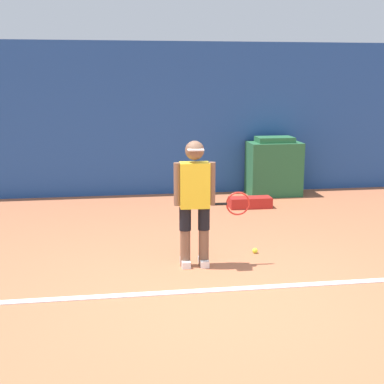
{
  "coord_description": "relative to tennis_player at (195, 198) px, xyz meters",
  "views": [
    {
      "loc": [
        -1.07,
        -5.05,
        2.2
      ],
      "look_at": [
        -0.15,
        1.12,
        0.85
      ],
      "focal_mm": 50.0,
      "sensor_mm": 36.0,
      "label": 1
    }
  ],
  "objects": [
    {
      "name": "equipment_bag",
      "position": [
        1.37,
        2.7,
        -0.73
      ],
      "size": [
        0.72,
        0.28,
        0.18
      ],
      "color": "#B2231E",
      "rests_on": "ground_plane"
    },
    {
      "name": "covered_chair",
      "position": [
        2.07,
        3.65,
        -0.29
      ],
      "size": [
        0.98,
        0.62,
        1.1
      ],
      "color": "#28663D",
      "rests_on": "ground_plane"
    },
    {
      "name": "court_baseline",
      "position": [
        0.14,
        -0.79,
        -0.81
      ],
      "size": [
        21.6,
        0.1,
        0.01
      ],
      "color": "white",
      "rests_on": "ground_plane"
    },
    {
      "name": "ground_plane",
      "position": [
        0.14,
        -0.92,
        -0.82
      ],
      "size": [
        24.0,
        24.0,
        0.0
      ],
      "primitive_type": "plane",
      "color": "#B76642"
    },
    {
      "name": "tennis_ball",
      "position": [
        0.82,
        0.34,
        -0.79
      ],
      "size": [
        0.07,
        0.07,
        0.07
      ],
      "color": "#D1E533",
      "rests_on": "ground_plane"
    },
    {
      "name": "tennis_player",
      "position": [
        0.0,
        0.0,
        0.0
      ],
      "size": [
        0.9,
        0.29,
        1.49
      ],
      "rotation": [
        0.0,
        0.0,
        -0.03
      ],
      "color": "brown",
      "rests_on": "ground_plane"
    },
    {
      "name": "back_wall",
      "position": [
        0.14,
        4.06,
        0.6
      ],
      "size": [
        24.0,
        0.1,
        2.84
      ],
      "color": "#234C99",
      "rests_on": "ground_plane"
    }
  ]
}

